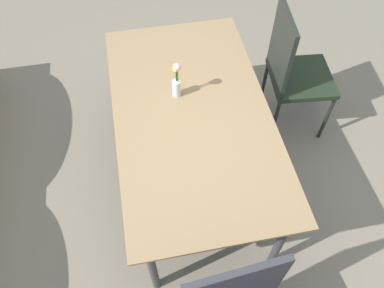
# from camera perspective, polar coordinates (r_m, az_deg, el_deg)

# --- Properties ---
(ground_plane) EXTENTS (12.00, 12.00, 0.00)m
(ground_plane) POSITION_cam_1_polar(r_m,az_deg,el_deg) (2.87, 0.06, -5.85)
(ground_plane) COLOR #756B5B
(dining_table) EXTENTS (1.70, 0.94, 0.73)m
(dining_table) POSITION_cam_1_polar(r_m,az_deg,el_deg) (2.35, -0.00, 3.88)
(dining_table) COLOR #8C704C
(dining_table) RESTS_ON ground
(chair_near_right) EXTENTS (0.49, 0.49, 1.04)m
(chair_near_right) POSITION_cam_1_polar(r_m,az_deg,el_deg) (2.88, 14.81, 10.83)
(chair_near_right) COLOR black
(chair_near_right) RESTS_ON ground
(flower_vase) EXTENTS (0.05, 0.06, 0.25)m
(flower_vase) POSITION_cam_1_polar(r_m,az_deg,el_deg) (2.32, -2.34, 9.48)
(flower_vase) COLOR silver
(flower_vase) RESTS_ON dining_table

